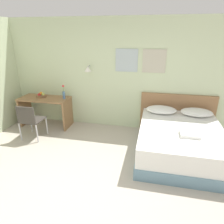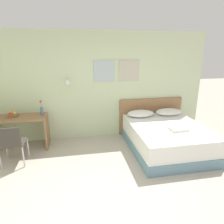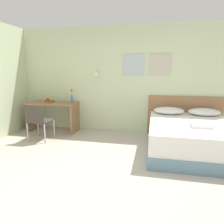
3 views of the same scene
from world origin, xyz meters
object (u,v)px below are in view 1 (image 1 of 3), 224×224
folded_towel_near_foot (190,134)px  desk (45,106)px  headboard (177,114)px  flower_vase (64,93)px  fruit_bowl (41,95)px  pillow_left (161,110)px  desk_chair (30,119)px  pillow_right (197,112)px  bed (180,141)px

folded_towel_near_foot → desk: 3.55m
headboard → flower_vase: (-2.76, -0.28, 0.41)m
fruit_bowl → desk: bearing=-26.1°
pillow_left → flower_vase: (-2.38, 0.01, 0.24)m
headboard → desk_chair: headboard is taller
pillow_right → fruit_bowl: size_ratio=2.72×
pillow_left → fruit_bowl: 3.03m
desk → desk_chair: desk_chair is taller
pillow_right → desk: size_ratio=0.54×
desk → flower_vase: (0.53, 0.04, 0.36)m
folded_towel_near_foot → headboard: bearing=94.8°
fruit_bowl → folded_towel_near_foot: bearing=-16.6°
pillow_right → fruit_bowl: bearing=179.6°
pillow_right → desk: (-3.67, -0.03, -0.13)m
pillow_left → folded_towel_near_foot: pillow_left is taller
pillow_left → pillow_right: 0.76m
desk → desk_chair: (0.05, -0.76, -0.03)m
bed → flower_vase: flower_vase is taller
desk → flower_vase: 0.64m
pillow_right → desk: 3.68m
headboard → pillow_left: bearing=-142.4°
fruit_bowl → headboard: bearing=4.5°
headboard → pillow_left: 0.51m
bed → desk: size_ratio=1.57×
flower_vase → bed: bearing=-14.9°
headboard → fruit_bowl: 3.43m
desk → fruit_bowl: size_ratio=5.03×
bed → pillow_left: (-0.38, 0.73, 0.37)m
pillow_right → desk: bearing=-179.5°
flower_vase → folded_towel_near_foot: bearing=-19.8°
bed → fruit_bowl: fruit_bowl is taller
pillow_right → flower_vase: 3.15m
pillow_right → fruit_bowl: fruit_bowl is taller
bed → fruit_bowl: size_ratio=7.90×
fruit_bowl → pillow_left: bearing=-0.5°
desk → fruit_bowl: (-0.11, 0.05, 0.27)m
folded_towel_near_foot → pillow_left: bearing=115.6°
folded_towel_near_foot → desk: bearing=163.7°
headboard → pillow_left: headboard is taller
headboard → pillow_right: (0.38, -0.29, 0.18)m
folded_towel_near_foot → desk: size_ratio=0.27×
flower_vase → desk_chair: bearing=-121.1°
pillow_left → folded_towel_near_foot: size_ratio=2.01×
desk → flower_vase: bearing=4.2°
folded_towel_near_foot → flower_vase: (-2.87, 1.03, 0.28)m
desk → fruit_bowl: bearing=153.9°
bed → fruit_bowl: (-3.40, 0.75, 0.51)m
desk_chair → flower_vase: (0.48, 0.80, 0.40)m
desk → bed: bearing=-11.9°
desk_chair → fruit_bowl: (-0.16, 0.82, 0.30)m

